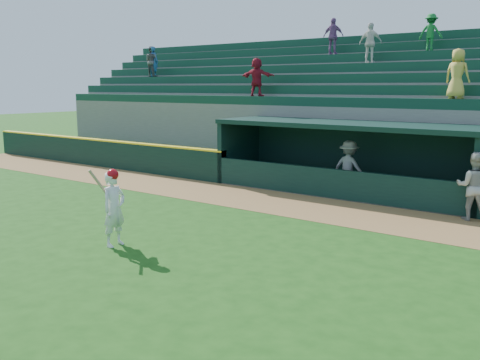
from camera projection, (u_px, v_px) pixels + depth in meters
The scene contains 9 objects.
ground at pixel (200, 243), 12.74m from camera, with size 120.00×120.00×0.00m, color #1B4912.
warning_track at pixel (304, 206), 16.59m from camera, with size 40.00×3.00×0.01m, color olive.
field_wall_left at pixel (95, 153), 25.05m from camera, with size 15.50×0.30×1.20m, color black.
wall_stripe_left at pixel (94, 139), 24.94m from camera, with size 15.50×0.32×0.06m, color yellow.
dugout_player_front at pixel (474, 186), 14.76m from camera, with size 0.93×0.72×1.91m, color #AAAAA4.
dugout_player_inside at pixel (349, 167), 18.47m from camera, with size 1.19×0.68×1.84m, color #A4A49F.
dugout at pixel (349, 153), 18.80m from camera, with size 9.40×2.80×2.46m.
stands at pixel (398, 118), 22.22m from camera, with size 34.50×6.29×7.41m.
batter_at_plate at pixel (114, 207), 12.38m from camera, with size 0.57×0.78×1.84m.
Camera 1 is at (8.16, -9.23, 3.69)m, focal length 40.00 mm.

